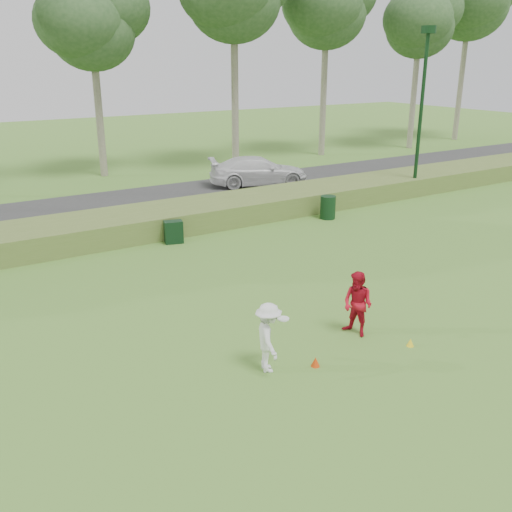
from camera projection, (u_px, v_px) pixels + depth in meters
ground at (343, 353)px, 13.77m from camera, size 120.00×120.00×0.00m
reed_strip at (152, 221)px, 23.23m from camera, size 80.00×3.00×0.90m
park_road at (113, 205)px, 27.38m from camera, size 80.00×6.00×0.06m
lamp_post at (424, 83)px, 27.73m from camera, size 0.70×0.70×8.18m
tree_4 at (91, 22)px, 31.56m from camera, size 6.24×6.24×11.50m
tree_6 at (327, 5)px, 38.50m from camera, size 7.02×7.02×13.50m
tree_7 at (420, 20)px, 41.94m from camera, size 6.50×6.50×12.50m
player_white at (268, 338)px, 12.76m from camera, size 1.00×1.20×1.64m
player_red at (358, 304)px, 14.42m from camera, size 0.82×0.95×1.70m
cone_orange at (315, 362)px, 13.14m from camera, size 0.21×0.21×0.23m
cone_yellow at (410, 342)px, 14.06m from camera, size 0.18×0.18×0.20m
utility_cabinet at (174, 232)px, 21.80m from camera, size 0.78×0.59×0.87m
trash_bin at (328, 207)px, 25.11m from camera, size 0.78×0.78×1.01m
car_right at (258, 171)px, 31.33m from camera, size 5.80×3.94×1.56m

